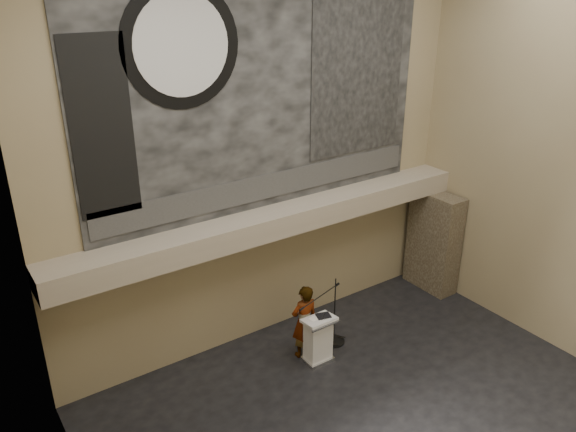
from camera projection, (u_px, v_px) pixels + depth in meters
floor at (384, 426)px, 10.61m from camera, size 10.00×10.00×0.00m
wall_back at (267, 159)px, 11.95m from camera, size 10.00×0.02×8.50m
wall_left at (83, 322)px, 6.33m from camera, size 0.02×8.00×8.50m
wall_right at (576, 166)px, 11.52m from camera, size 0.02×8.00×8.50m
soffit at (278, 221)px, 12.16m from camera, size 10.00×0.80×0.50m
sprinkler_left at (213, 252)px, 11.41m from camera, size 0.04×0.04×0.06m
sprinkler_right at (346, 214)px, 13.22m from camera, size 0.04×0.04×0.06m
banner at (267, 90)px, 11.35m from camera, size 8.00×0.05×5.00m
banner_text_strip at (269, 186)px, 12.14m from camera, size 7.76×0.02×0.55m
banner_clock_rim at (182, 45)px, 9.99m from camera, size 2.30×0.02×2.30m
banner_clock_face at (182, 45)px, 9.98m from camera, size 1.84×0.02×1.84m
banner_building_print at (358, 75)px, 12.53m from camera, size 2.60×0.02×3.60m
banner_brick_print at (102, 129)px, 9.68m from camera, size 1.10×0.02×3.20m
stone_pier at (434, 241)px, 14.87m from camera, size 0.60×1.40×2.70m
lectern at (318, 339)px, 12.21m from camera, size 0.70×0.51×1.13m
binder at (323, 316)px, 12.04m from camera, size 0.36×0.32×0.04m
papers at (315, 320)px, 11.94m from camera, size 0.22×0.28×0.00m
speaker_person at (304, 321)px, 12.28m from camera, size 0.67×0.46×1.75m
mic_stand at (333, 333)px, 12.92m from camera, size 1.49×0.63×1.68m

